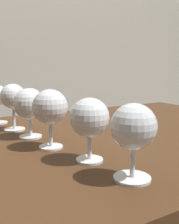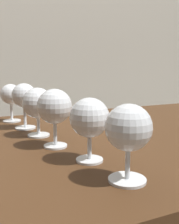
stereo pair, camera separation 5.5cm
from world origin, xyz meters
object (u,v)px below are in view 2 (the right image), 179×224
Objects in this scene: wine_glass_merlot at (24,97)px; wine_glass_amber at (11,95)px; wine_glass_rose at (90,119)px; wine_glass_white at (38,104)px; wine_glass_chardonnay at (55,108)px; wine_glass_pinot at (128,130)px.

wine_glass_amber is at bearing 100.42° from wine_glass_merlot.
wine_glass_rose is 0.36m from wine_glass_merlot.
wine_glass_white is (-0.05, 0.25, 0.00)m from wine_glass_rose.
wine_glass_chardonnay reaches higher than wine_glass_white.
wine_glass_pinot is 0.95× the size of wine_glass_merlot.
wine_glass_pinot is 0.25m from wine_glass_chardonnay.
wine_glass_amber is (-0.11, 0.60, 0.00)m from wine_glass_pinot.
wine_glass_merlot is 0.13m from wine_glass_amber.
wine_glass_chardonnay is at bearing -82.38° from wine_glass_merlot.
wine_glass_rose is 0.94× the size of wine_glass_chardonnay.
wine_glass_merlot is (-0.07, 0.36, 0.01)m from wine_glass_rose.
wine_glass_white is 0.11m from wine_glass_merlot.
wine_glass_white is (-0.01, 0.12, -0.01)m from wine_glass_chardonnay.
wine_glass_merlot reaches higher than wine_glass_white.
wine_glass_rose is 1.00× the size of wine_glass_amber.
wine_glass_chardonnay is at bearing -83.53° from wine_glass_white.
wine_glass_chardonnay is (-0.06, 0.25, 0.01)m from wine_glass_pinot.
wine_glass_merlot reaches higher than wine_glass_amber.
wine_glass_rose is (-0.02, 0.12, -0.00)m from wine_glass_pinot.
wine_glass_white is 0.24m from wine_glass_amber.
wine_glass_chardonnay is 1.07× the size of wine_glass_amber.
wine_glass_merlot is (-0.09, 0.47, 0.01)m from wine_glass_pinot.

